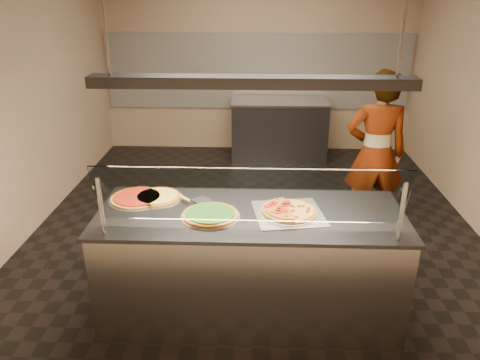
{
  "coord_description": "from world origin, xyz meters",
  "views": [
    {
      "loc": [
        0.02,
        -4.66,
        2.57
      ],
      "look_at": [
        -0.13,
        -0.93,
        1.02
      ],
      "focal_mm": 35.0,
      "sensor_mm": 36.0,
      "label": 1
    }
  ],
  "objects_px": {
    "heat_lamp_housing": "(252,82)",
    "half_pizza_sausage": "(302,211)",
    "sneeze_guard": "(250,196)",
    "half_pizza_pepperoni": "(276,209)",
    "worker": "(375,154)",
    "prep_table": "(279,129)",
    "pizza_tomato": "(137,198)",
    "serving_counter": "(250,263)",
    "pizza_cheese": "(158,197)",
    "pizza_spinach": "(210,214)",
    "perforated_tray": "(289,213)",
    "pizza_spatula": "(191,198)"
  },
  "relations": [
    {
      "from": "heat_lamp_housing",
      "to": "half_pizza_sausage",
      "type": "bearing_deg",
      "value": -0.88
    },
    {
      "from": "sneeze_guard",
      "to": "half_pizza_sausage",
      "type": "height_order",
      "value": "sneeze_guard"
    },
    {
      "from": "half_pizza_pepperoni",
      "to": "worker",
      "type": "bearing_deg",
      "value": 53.57
    },
    {
      "from": "prep_table",
      "to": "half_pizza_pepperoni",
      "type": "bearing_deg",
      "value": -92.78
    },
    {
      "from": "pizza_tomato",
      "to": "heat_lamp_housing",
      "type": "relative_size",
      "value": 0.2
    },
    {
      "from": "sneeze_guard",
      "to": "pizza_tomato",
      "type": "height_order",
      "value": "sneeze_guard"
    },
    {
      "from": "heat_lamp_housing",
      "to": "serving_counter",
      "type": "bearing_deg",
      "value": 0.0
    },
    {
      "from": "pizza_cheese",
      "to": "worker",
      "type": "xyz_separation_m",
      "value": [
        2.1,
        1.27,
        -0.04
      ]
    },
    {
      "from": "serving_counter",
      "to": "half_pizza_pepperoni",
      "type": "relative_size",
      "value": 5.27
    },
    {
      "from": "serving_counter",
      "to": "heat_lamp_housing",
      "type": "relative_size",
      "value": 1.05
    },
    {
      "from": "half_pizza_sausage",
      "to": "pizza_spinach",
      "type": "bearing_deg",
      "value": -174.13
    },
    {
      "from": "serving_counter",
      "to": "perforated_tray",
      "type": "distance_m",
      "value": 0.56
    },
    {
      "from": "sneeze_guard",
      "to": "pizza_spatula",
      "type": "bearing_deg",
      "value": 132.87
    },
    {
      "from": "half_pizza_sausage",
      "to": "heat_lamp_housing",
      "type": "distance_m",
      "value": 1.07
    },
    {
      "from": "pizza_tomato",
      "to": "pizza_spatula",
      "type": "height_order",
      "value": "pizza_spatula"
    },
    {
      "from": "perforated_tray",
      "to": "half_pizza_pepperoni",
      "type": "bearing_deg",
      "value": 179.53
    },
    {
      "from": "prep_table",
      "to": "sneeze_guard",
      "type": "bearing_deg",
      "value": -95.17
    },
    {
      "from": "perforated_tray",
      "to": "prep_table",
      "type": "relative_size",
      "value": 0.39
    },
    {
      "from": "serving_counter",
      "to": "sneeze_guard",
      "type": "bearing_deg",
      "value": -90.0
    },
    {
      "from": "half_pizza_sausage",
      "to": "pizza_spinach",
      "type": "height_order",
      "value": "half_pizza_sausage"
    },
    {
      "from": "pizza_spatula",
      "to": "heat_lamp_housing",
      "type": "relative_size",
      "value": 0.12
    },
    {
      "from": "sneeze_guard",
      "to": "half_pizza_pepperoni",
      "type": "bearing_deg",
      "value": 59.91
    },
    {
      "from": "half_pizza_pepperoni",
      "to": "worker",
      "type": "distance_m",
      "value": 1.89
    },
    {
      "from": "pizza_tomato",
      "to": "pizza_cheese",
      "type": "bearing_deg",
      "value": 8.74
    },
    {
      "from": "pizza_cheese",
      "to": "half_pizza_pepperoni",
      "type": "bearing_deg",
      "value": -13.99
    },
    {
      "from": "pizza_spatula",
      "to": "heat_lamp_housing",
      "type": "height_order",
      "value": "heat_lamp_housing"
    },
    {
      "from": "pizza_cheese",
      "to": "prep_table",
      "type": "distance_m",
      "value": 3.9
    },
    {
      "from": "perforated_tray",
      "to": "half_pizza_pepperoni",
      "type": "distance_m",
      "value": 0.11
    },
    {
      "from": "pizza_spatula",
      "to": "sneeze_guard",
      "type": "bearing_deg",
      "value": -47.13
    },
    {
      "from": "pizza_cheese",
      "to": "prep_table",
      "type": "xyz_separation_m",
      "value": [
        1.17,
        3.69,
        -0.48
      ]
    },
    {
      "from": "half_pizza_pepperoni",
      "to": "pizza_spinach",
      "type": "height_order",
      "value": "half_pizza_pepperoni"
    },
    {
      "from": "pizza_cheese",
      "to": "serving_counter",
      "type": "bearing_deg",
      "value": -16.9
    },
    {
      "from": "sneeze_guard",
      "to": "pizza_spatula",
      "type": "distance_m",
      "value": 0.77
    },
    {
      "from": "perforated_tray",
      "to": "pizza_tomato",
      "type": "distance_m",
      "value": 1.26
    },
    {
      "from": "serving_counter",
      "to": "worker",
      "type": "xyz_separation_m",
      "value": [
        1.32,
        1.51,
        0.44
      ]
    },
    {
      "from": "sneeze_guard",
      "to": "pizza_cheese",
      "type": "distance_m",
      "value": 1.01
    },
    {
      "from": "pizza_spinach",
      "to": "heat_lamp_housing",
      "type": "xyz_separation_m",
      "value": [
        0.31,
        0.08,
        1.0
      ]
    },
    {
      "from": "prep_table",
      "to": "worker",
      "type": "height_order",
      "value": "worker"
    },
    {
      "from": "pizza_spatula",
      "to": "worker",
      "type": "distance_m",
      "value": 2.24
    },
    {
      "from": "pizza_cheese",
      "to": "pizza_spinach",
      "type": "bearing_deg",
      "value": -33.71
    },
    {
      "from": "serving_counter",
      "to": "half_pizza_pepperoni",
      "type": "xyz_separation_m",
      "value": [
        0.2,
        -0.01,
        0.5
      ]
    },
    {
      "from": "half_pizza_pepperoni",
      "to": "pizza_spinach",
      "type": "bearing_deg",
      "value": -171.7
    },
    {
      "from": "prep_table",
      "to": "worker",
      "type": "bearing_deg",
      "value": -68.95
    },
    {
      "from": "worker",
      "to": "pizza_spatula",
      "type": "bearing_deg",
      "value": 36.06
    },
    {
      "from": "pizza_cheese",
      "to": "heat_lamp_housing",
      "type": "distance_m",
      "value": 1.3
    },
    {
      "from": "pizza_spinach",
      "to": "prep_table",
      "type": "height_order",
      "value": "pizza_spinach"
    },
    {
      "from": "pizza_spatula",
      "to": "prep_table",
      "type": "height_order",
      "value": "pizza_spatula"
    },
    {
      "from": "perforated_tray",
      "to": "half_pizza_pepperoni",
      "type": "height_order",
      "value": "half_pizza_pepperoni"
    },
    {
      "from": "half_pizza_pepperoni",
      "to": "pizza_spatula",
      "type": "bearing_deg",
      "value": 164.59
    },
    {
      "from": "worker",
      "to": "perforated_tray",
      "type": "bearing_deg",
      "value": 55.87
    }
  ]
}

